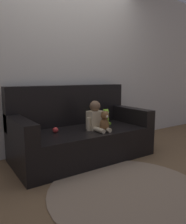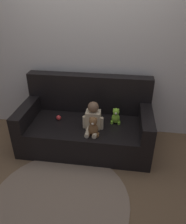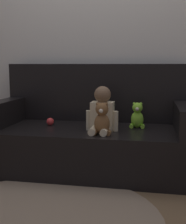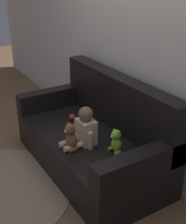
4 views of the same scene
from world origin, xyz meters
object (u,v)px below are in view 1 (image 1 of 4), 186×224
object	(u,v)px
teddy_bear_brown	(105,122)
plush_toy_side	(106,117)
couch	(80,133)
person_baby	(96,118)
toy_ball	(55,130)

from	to	relation	value
teddy_bear_brown	plush_toy_side	xyz separation A→B (m)	(0.27, 0.33, -0.02)
couch	plush_toy_side	bearing A→B (deg)	-4.13
couch	teddy_bear_brown	distance (m)	0.44
person_baby	plush_toy_side	distance (m)	0.34
person_baby	plush_toy_side	xyz separation A→B (m)	(0.29, 0.17, -0.05)
teddy_bear_brown	plush_toy_side	distance (m)	0.42
teddy_bear_brown	toy_ball	distance (m)	0.62
person_baby	teddy_bear_brown	world-z (taller)	person_baby
teddy_bear_brown	toy_ball	bearing A→B (deg)	151.09
person_baby	teddy_bear_brown	xyz separation A→B (m)	(0.02, -0.16, -0.03)
person_baby	teddy_bear_brown	distance (m)	0.16
toy_ball	teddy_bear_brown	bearing A→B (deg)	-28.91
person_baby	toy_ball	distance (m)	0.54
couch	plush_toy_side	xyz separation A→B (m)	(0.42, -0.03, 0.18)
couch	person_baby	bearing A→B (deg)	-57.69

